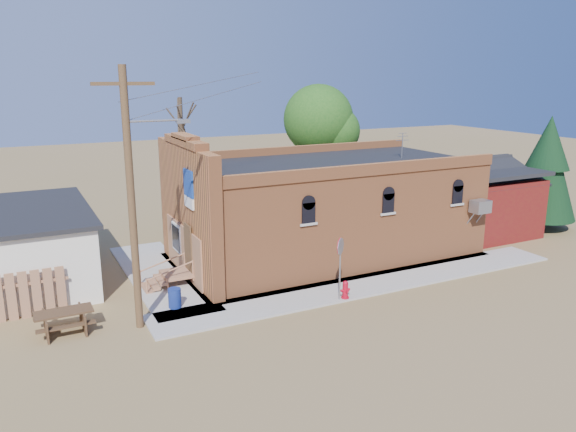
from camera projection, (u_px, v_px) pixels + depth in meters
name	position (u px, v px, depth m)	size (l,w,h in m)	color
ground	(353.00, 298.00, 22.42)	(120.00, 120.00, 0.00)	olive
sidewalk_south	(371.00, 284.00, 23.85)	(19.00, 2.20, 0.08)	#9E9991
sidewalk_west	(159.00, 275.00, 24.87)	(2.60, 10.00, 0.08)	#9E9991
brick_bar	(321.00, 209.00, 27.33)	(16.40, 7.97, 6.30)	#BF6A3A
red_shed	(472.00, 192.00, 31.64)	(5.40, 6.40, 4.30)	#5E1011
utility_pole	(133.00, 195.00, 18.75)	(3.12, 0.26, 9.00)	#4F301F
tree_bare_near	(181.00, 125.00, 30.92)	(2.80, 2.80, 7.65)	#4B372B
tree_leafy	(318.00, 120.00, 35.28)	(4.40, 4.40, 8.15)	#4B372B
evergreen_tree	(547.00, 165.00, 31.73)	(3.60, 3.60, 6.50)	#4B372B
fire_hydrant	(345.00, 290.00, 22.14)	(0.41, 0.39, 0.73)	#AB091E
stop_sign	(340.00, 252.00, 21.64)	(0.55, 0.50, 2.53)	gray
trash_barrel	(175.00, 298.00, 21.27)	(0.49, 0.49, 0.75)	navy
picnic_table	(64.00, 318.00, 19.32)	(1.93, 1.51, 0.80)	#48301C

